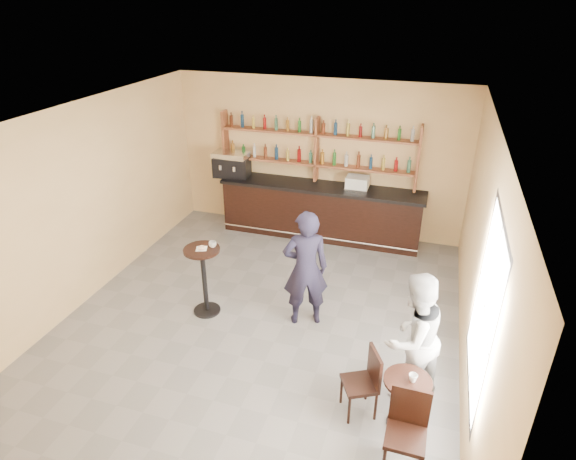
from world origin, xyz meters
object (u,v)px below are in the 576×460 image
(bar_counter, at_px, (321,211))
(cafe_table, at_px, (405,403))
(pastry_case, at_px, (357,183))
(espresso_machine, at_px, (232,164))
(chair_south, at_px, (406,436))
(pedestal_table, at_px, (205,281))
(chair_west, at_px, (359,383))
(man_main, at_px, (306,269))
(patron_second, at_px, (412,338))

(bar_counter, height_order, cafe_table, bar_counter)
(pastry_case, xyz_separation_m, cafe_table, (1.43, -4.56, -0.91))
(espresso_machine, distance_m, pastry_case, 2.69)
(espresso_machine, distance_m, chair_south, 6.69)
(pedestal_table, bearing_deg, pastry_case, 60.20)
(cafe_table, bearing_deg, pedestal_table, 157.07)
(pedestal_table, distance_m, chair_west, 3.01)
(pedestal_table, height_order, man_main, man_main)
(pedestal_table, relative_size, chair_west, 1.29)
(espresso_machine, distance_m, patron_second, 5.75)
(pedestal_table, xyz_separation_m, chair_west, (2.70, -1.33, -0.13))
(pedestal_table, bearing_deg, bar_counter, 70.92)
(man_main, distance_m, patron_second, 1.97)
(cafe_table, bearing_deg, bar_counter, 115.29)
(espresso_machine, height_order, pedestal_table, espresso_machine)
(bar_counter, bearing_deg, pedestal_table, -109.08)
(pastry_case, bearing_deg, chair_west, -79.38)
(man_main, bearing_deg, pastry_case, -117.31)
(pastry_case, relative_size, man_main, 0.24)
(chair_south, bearing_deg, pastry_case, 106.91)
(espresso_machine, xyz_separation_m, cafe_table, (4.11, -4.56, -1.04))
(man_main, height_order, chair_south, man_main)
(bar_counter, xyz_separation_m, man_main, (0.48, -2.94, 0.38))
(pedestal_table, bearing_deg, cafe_table, -22.93)
(chair_south, bearing_deg, cafe_table, 95.65)
(patron_second, bearing_deg, bar_counter, -110.50)
(pedestal_table, xyz_separation_m, patron_second, (3.24, -0.82, 0.30))
(pedestal_table, bearing_deg, patron_second, -14.21)
(chair_west, distance_m, patron_second, 0.85)
(chair_west, bearing_deg, espresso_machine, -169.58)
(pastry_case, distance_m, man_main, 2.96)
(bar_counter, distance_m, man_main, 3.00)
(bar_counter, bearing_deg, man_main, -80.68)
(pedestal_table, bearing_deg, espresso_machine, 105.17)
(cafe_table, xyz_separation_m, chair_south, (0.05, -0.60, 0.14))
(pastry_case, height_order, cafe_table, pastry_case)
(bar_counter, distance_m, cafe_table, 5.04)
(chair_west, bearing_deg, pedestal_table, -144.06)
(bar_counter, distance_m, chair_west, 4.78)
(espresso_machine, relative_size, chair_south, 0.75)
(cafe_table, relative_size, chair_south, 0.72)
(pedestal_table, height_order, patron_second, patron_second)
(cafe_table, height_order, chair_west, chair_west)
(espresso_machine, bearing_deg, bar_counter, -6.14)
(chair_west, height_order, patron_second, patron_second)
(bar_counter, bearing_deg, cafe_table, -64.71)
(cafe_table, height_order, patron_second, patron_second)
(patron_second, bearing_deg, man_main, -81.36)
(cafe_table, xyz_separation_m, patron_second, (-0.01, 0.56, 0.53))
(cafe_table, height_order, chair_south, chair_south)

